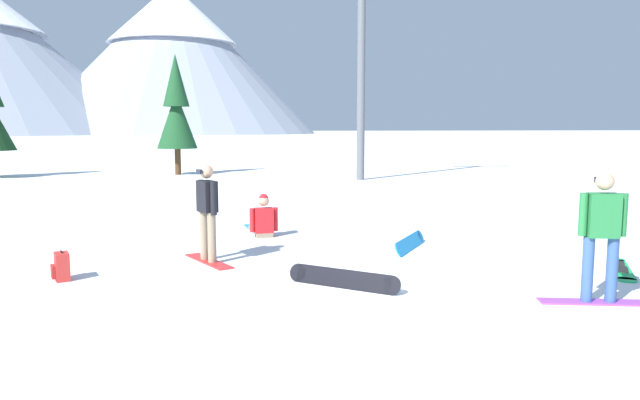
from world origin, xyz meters
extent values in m
plane|color=white|center=(0.00, 0.00, 0.00)|extent=(800.00, 800.00, 0.00)
cube|color=#993FD8|center=(2.94, 0.10, 0.01)|extent=(1.59, 0.69, 0.02)
cylinder|color=#335184|center=(2.78, 0.14, 0.47)|extent=(0.15, 0.15, 0.89)
cylinder|color=#335184|center=(3.09, 0.06, 0.47)|extent=(0.15, 0.15, 0.89)
cube|color=#237238|center=(2.94, 0.10, 1.22)|extent=(0.45, 0.34, 0.60)
cylinder|color=#237238|center=(2.69, 0.17, 1.23)|extent=(0.11, 0.11, 0.58)
cylinder|color=#237238|center=(3.19, 0.03, 1.23)|extent=(0.11, 0.11, 0.58)
sphere|color=tan|center=(2.94, 0.10, 1.68)|extent=(0.24, 0.24, 0.24)
cube|color=black|center=(2.97, 0.23, 1.69)|extent=(0.17, 0.08, 0.08)
cube|color=red|center=(-2.27, 3.70, 0.01)|extent=(0.86, 1.46, 0.02)
cylinder|color=gray|center=(-2.21, 3.56, 0.47)|extent=(0.15, 0.15, 0.88)
cylinder|color=gray|center=(-2.34, 3.85, 0.47)|extent=(0.15, 0.15, 0.88)
cube|color=black|center=(-2.27, 3.70, 1.18)|extent=(0.38, 0.46, 0.55)
cylinder|color=black|center=(-2.16, 3.46, 1.17)|extent=(0.11, 0.11, 0.58)
cylinder|color=black|center=(-2.38, 3.94, 1.17)|extent=(0.11, 0.11, 0.58)
sphere|color=tan|center=(-2.27, 3.70, 1.62)|extent=(0.24, 0.24, 0.24)
cube|color=black|center=(-2.40, 3.64, 1.63)|extent=(0.11, 0.17, 0.08)
cube|color=gray|center=(-1.05, 5.94, 0.05)|extent=(0.39, 0.32, 0.10)
cylinder|color=gray|center=(-1.20, 6.42, 0.07)|extent=(0.23, 0.81, 0.14)
cylinder|color=gray|center=(-1.00, 6.44, 0.07)|extent=(0.23, 0.81, 0.14)
cube|color=#1E8CD8|center=(-1.15, 6.83, 0.01)|extent=(0.46, 1.60, 0.02)
cube|color=red|center=(-1.05, 5.94, 0.37)|extent=(0.42, 0.28, 0.54)
cylinder|color=red|center=(-1.30, 5.91, 0.38)|extent=(0.11, 0.11, 0.52)
cylinder|color=red|center=(-0.79, 5.96, 0.38)|extent=(0.11, 0.11, 0.52)
sphere|color=tan|center=(-1.05, 5.94, 0.80)|extent=(0.24, 0.24, 0.24)
sphere|color=red|center=(-1.05, 5.94, 0.85)|extent=(0.20, 0.20, 0.20)
cube|color=black|center=(-0.31, 1.54, 0.14)|extent=(1.27, 1.08, 0.28)
cylinder|color=black|center=(0.29, 1.04, 0.14)|extent=(0.29, 0.26, 0.28)
cylinder|color=black|center=(-0.91, 2.04, 0.14)|extent=(0.29, 0.26, 0.28)
cube|color=black|center=(-0.10, 1.43, 0.15)|extent=(0.22, 0.21, 0.15)
cube|color=black|center=(-0.46, 1.73, 0.15)|extent=(0.22, 0.21, 0.15)
cube|color=#1E8CD8|center=(1.65, 4.06, 0.13)|extent=(1.00, 1.29, 0.26)
cylinder|color=#1E8CD8|center=(2.09, 4.66, 0.13)|extent=(0.28, 0.31, 0.26)
cylinder|color=#1E8CD8|center=(1.21, 3.45, 0.13)|extent=(0.28, 0.31, 0.26)
cube|color=black|center=(1.75, 4.26, 0.15)|extent=(0.22, 0.24, 0.16)
cube|color=black|center=(1.49, 3.90, 0.15)|extent=(0.22, 0.24, 0.16)
cube|color=#19B259|center=(4.56, 1.72, 0.01)|extent=(1.05, 1.46, 0.02)
cylinder|color=#19B259|center=(4.95, 2.37, 0.01)|extent=(0.41, 0.41, 0.02)
cylinder|color=#19B259|center=(4.16, 1.07, 0.01)|extent=(0.41, 0.41, 0.02)
cube|color=black|center=(4.68, 1.92, 0.06)|extent=(0.22, 0.24, 0.07)
cube|color=black|center=(4.44, 1.53, 0.06)|extent=(0.22, 0.24, 0.07)
cube|color=red|center=(-4.54, 2.84, 0.22)|extent=(0.29, 0.37, 0.44)
cube|color=maroon|center=(-4.66, 2.80, 0.15)|extent=(0.13, 0.23, 0.20)
cylinder|color=black|center=(-4.54, 2.84, 0.46)|extent=(0.06, 0.12, 0.02)
cylinder|color=#472D19|center=(-3.54, 24.11, 0.67)|extent=(0.30, 0.30, 1.33)
cone|color=#194723|center=(-3.54, 24.11, 2.75)|extent=(2.01, 2.01, 2.84)
cone|color=#194723|center=(-3.54, 24.11, 4.74)|extent=(1.31, 1.31, 2.60)
cylinder|color=#595B60|center=(4.79, 19.46, 5.71)|extent=(0.36, 0.36, 11.42)
cone|color=#8C93A3|center=(-11.96, 229.42, 27.83)|extent=(107.12, 107.12, 55.66)
cone|color=white|center=(-11.96, 229.42, 44.52)|extent=(48.20, 48.20, 22.26)
camera|label=1|loc=(-2.34, -6.93, 2.39)|focal=33.43mm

